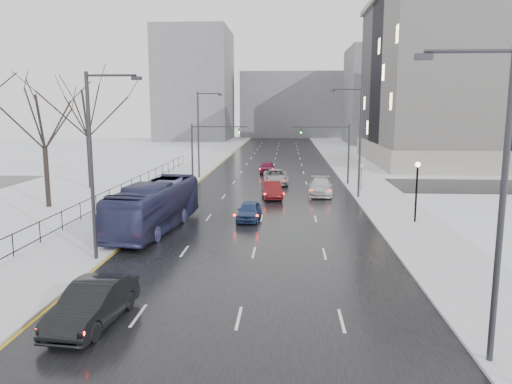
% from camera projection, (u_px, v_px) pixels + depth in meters
% --- Properties ---
extents(road, '(16.00, 150.00, 0.04)m').
position_uv_depth(road, '(273.00, 171.00, 65.79)').
color(road, black).
rests_on(road, ground).
extents(cross_road, '(130.00, 10.00, 0.04)m').
position_uv_depth(cross_road, '(270.00, 184.00, 53.98)').
color(cross_road, black).
rests_on(cross_road, ground).
extents(sidewalk_left, '(5.00, 150.00, 0.16)m').
position_uv_depth(sidewalk_left, '(194.00, 170.00, 66.41)').
color(sidewalk_left, silver).
rests_on(sidewalk_left, ground).
extents(sidewalk_right, '(5.00, 150.00, 0.16)m').
position_uv_depth(sidewalk_right, '(353.00, 171.00, 65.14)').
color(sidewalk_right, silver).
rests_on(sidewalk_right, ground).
extents(park_strip, '(14.00, 150.00, 0.12)m').
position_uv_depth(park_strip, '(124.00, 169.00, 66.99)').
color(park_strip, white).
rests_on(park_strip, ground).
extents(tree_park_d, '(8.75, 8.75, 12.50)m').
position_uv_depth(tree_park_d, '(49.00, 208.00, 41.28)').
color(tree_park_d, black).
rests_on(tree_park_d, ground).
extents(tree_park_e, '(9.45, 9.45, 13.50)m').
position_uv_depth(tree_park_e, '(91.00, 189.00, 51.15)').
color(tree_park_e, black).
rests_on(tree_park_e, ground).
extents(iron_fence, '(0.06, 70.00, 1.30)m').
position_uv_depth(iron_fence, '(86.00, 207.00, 36.90)').
color(iron_fence, black).
rests_on(iron_fence, sidewalk_left).
extents(streetlight_r_near, '(2.95, 0.25, 10.00)m').
position_uv_depth(streetlight_r_near, '(495.00, 193.00, 15.15)').
color(streetlight_r_near, '#2D2D33').
rests_on(streetlight_r_near, ground).
extents(streetlight_r_mid, '(2.95, 0.25, 10.00)m').
position_uv_depth(streetlight_r_mid, '(358.00, 137.00, 44.68)').
color(streetlight_r_mid, '#2D2D33').
rests_on(streetlight_r_mid, ground).
extents(streetlight_l_near, '(2.95, 0.25, 10.00)m').
position_uv_depth(streetlight_l_near, '(95.00, 158.00, 25.98)').
color(streetlight_l_near, '#2D2D33').
rests_on(streetlight_l_near, ground).
extents(streetlight_l_far, '(2.95, 0.25, 10.00)m').
position_uv_depth(streetlight_l_far, '(200.00, 130.00, 57.48)').
color(streetlight_l_far, '#2D2D33').
rests_on(streetlight_l_far, ground).
extents(lamppost_r_mid, '(0.36, 0.36, 4.28)m').
position_uv_depth(lamppost_r_mid, '(417.00, 183.00, 35.11)').
color(lamppost_r_mid, black).
rests_on(lamppost_r_mid, sidewalk_right).
extents(mast_signal_right, '(6.10, 0.33, 6.50)m').
position_uv_depth(mast_signal_right, '(339.00, 147.00, 52.85)').
color(mast_signal_right, '#2D2D33').
rests_on(mast_signal_right, ground).
extents(mast_signal_left, '(6.10, 0.33, 6.50)m').
position_uv_depth(mast_signal_left, '(202.00, 146.00, 53.74)').
color(mast_signal_left, '#2D2D33').
rests_on(mast_signal_left, ground).
extents(no_uturn_sign, '(0.60, 0.06, 2.70)m').
position_uv_depth(no_uturn_sign, '(361.00, 168.00, 49.11)').
color(no_uturn_sign, '#2D2D33').
rests_on(no_uturn_sign, sidewalk_right).
extents(civic_building, '(41.00, 31.00, 24.80)m').
position_uv_depth(civic_building, '(512.00, 87.00, 73.62)').
color(civic_building, gray).
rests_on(civic_building, ground).
extents(bldg_far_right, '(24.00, 20.00, 22.00)m').
position_uv_depth(bldg_far_right, '(399.00, 96.00, 116.40)').
color(bldg_far_right, slate).
rests_on(bldg_far_right, ground).
extents(bldg_far_left, '(18.00, 22.00, 28.00)m').
position_uv_depth(bldg_far_left, '(195.00, 85.00, 128.77)').
color(bldg_far_left, slate).
rests_on(bldg_far_left, ground).
extents(bldg_far_center, '(30.00, 18.00, 18.00)m').
position_uv_depth(bldg_far_center, '(295.00, 105.00, 142.79)').
color(bldg_far_center, slate).
rests_on(bldg_far_center, ground).
extents(sedan_left_near, '(2.22, 5.12, 1.64)m').
position_uv_depth(sedan_left_near, '(93.00, 304.00, 18.86)').
color(sedan_left_near, black).
rests_on(sedan_left_near, road).
extents(bus, '(3.90, 11.88, 3.25)m').
position_uv_depth(bus, '(155.00, 206.00, 33.50)').
color(bus, navy).
rests_on(bus, road).
extents(sedan_center_near, '(1.80, 4.09, 1.37)m').
position_uv_depth(sedan_center_near, '(249.00, 211.00, 36.58)').
color(sedan_center_near, navy).
rests_on(sedan_center_near, road).
extents(sedan_right_near, '(2.18, 4.75, 1.51)m').
position_uv_depth(sedan_right_near, '(272.00, 190.00, 45.42)').
color(sedan_right_near, '#5C0F13').
rests_on(sedan_right_near, road).
extents(sedan_right_cross, '(2.89, 5.79, 1.57)m').
position_uv_depth(sedan_right_cross, '(276.00, 177.00, 53.89)').
color(sedan_right_cross, '#9C9BA0').
rests_on(sedan_right_cross, road).
extents(sedan_right_far, '(2.51, 5.47, 1.55)m').
position_uv_depth(sedan_right_far, '(320.00, 187.00, 47.12)').
color(sedan_right_far, silver).
rests_on(sedan_right_far, road).
extents(sedan_center_far, '(1.81, 4.39, 1.49)m').
position_uv_depth(sedan_center_far, '(267.00, 167.00, 63.10)').
color(sedan_center_far, maroon).
rests_on(sedan_center_far, road).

